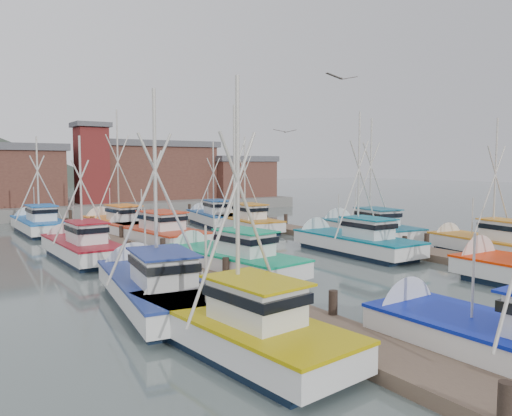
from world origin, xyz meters
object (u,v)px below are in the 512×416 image
boat_0 (506,344)px  lookout_tower (92,162)px  boat_4 (226,259)px  boat_8 (150,233)px  boat_12 (116,224)px

boat_0 → lookout_tower: bearing=85.5°
boat_4 → boat_8: (0.51, 11.19, -0.00)m
boat_0 → boat_4: boat_0 is taller
boat_8 → boat_12: boat_12 is taller
boat_0 → boat_8: bearing=87.9°
lookout_tower → boat_8: lookout_tower is taller
boat_4 → boat_8: bearing=79.0°
boat_12 → boat_4: bearing=-95.9°
lookout_tower → boat_8: size_ratio=0.82×
boat_0 → boat_8: boat_0 is taller
lookout_tower → boat_0: 47.43m
boat_4 → boat_0: bearing=-97.7°
boat_4 → boat_8: size_ratio=0.87×
boat_12 → boat_0: bearing=-95.4°
lookout_tower → boat_8: 22.42m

